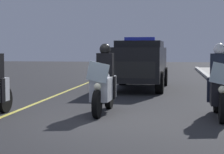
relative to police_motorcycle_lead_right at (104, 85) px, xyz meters
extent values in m
plane|color=#28282B|center=(1.06, 0.22, -0.70)|extent=(80.00, 80.00, 0.00)
cube|color=#E0D14C|center=(1.06, -2.24, -0.70)|extent=(48.00, 0.12, 0.01)
cylinder|color=black|center=(0.36, -2.44, -0.38)|extent=(0.64, 0.16, 0.64)
cube|color=black|center=(0.96, -2.26, -0.08)|extent=(0.18, 0.15, 0.56)
cylinder|color=black|center=(0.76, -0.02, -0.38)|extent=(0.64, 0.14, 0.64)
cylinder|color=black|center=(-0.74, 0.02, -0.38)|extent=(0.64, 0.16, 0.64)
cube|color=silver|center=(0.03, 0.00, -0.08)|extent=(1.21, 0.48, 0.56)
ellipsoid|color=silver|center=(0.08, 0.00, 0.22)|extent=(0.57, 0.34, 0.24)
cube|color=silver|center=(0.66, -0.02, 0.35)|extent=(0.08, 0.56, 0.53)
sphere|color=#F9F4CC|center=(0.72, -0.02, 0.02)|extent=(0.17, 0.17, 0.17)
sphere|color=red|center=(0.53, -0.18, 0.28)|extent=(0.09, 0.09, 0.09)
sphere|color=#1933F2|center=(0.54, 0.14, 0.28)|extent=(0.09, 0.09, 0.09)
cube|color=black|center=(-0.20, 0.01, 0.48)|extent=(0.29, 0.41, 0.60)
cube|color=black|center=(-0.13, 0.20, -0.08)|extent=(0.18, 0.15, 0.56)
cube|color=black|center=(-0.14, -0.20, -0.08)|extent=(0.18, 0.15, 0.56)
sphere|color=black|center=(-0.18, 0.01, 0.88)|extent=(0.28, 0.28, 0.28)
cylinder|color=black|center=(1.01, 2.73, -0.38)|extent=(0.64, 0.14, 0.64)
cylinder|color=black|center=(-0.49, 2.78, -0.38)|extent=(0.64, 0.16, 0.64)
cube|color=black|center=(0.28, 2.75, -0.08)|extent=(1.21, 0.48, 0.56)
ellipsoid|color=black|center=(0.33, 2.75, 0.22)|extent=(0.57, 0.34, 0.24)
cube|color=silver|center=(0.91, 2.73, 0.35)|extent=(0.08, 0.56, 0.53)
sphere|color=#F9F4CC|center=(0.97, 2.73, 0.02)|extent=(0.17, 0.17, 0.17)
sphere|color=red|center=(0.78, 2.58, 0.28)|extent=(0.09, 0.09, 0.09)
cube|color=black|center=(0.05, 2.76, 0.48)|extent=(0.29, 0.41, 0.60)
cube|color=black|center=(0.11, 2.56, -0.08)|extent=(0.18, 0.15, 0.56)
sphere|color=silver|center=(0.07, 2.76, 0.88)|extent=(0.28, 0.28, 0.28)
cube|color=black|center=(-6.07, 0.38, 0.32)|extent=(4.95, 2.05, 1.24)
cube|color=black|center=(-6.37, 0.39, 1.02)|extent=(2.45, 1.82, 0.36)
cube|color=#2633D8|center=(-6.17, 0.38, 1.28)|extent=(0.32, 1.21, 0.14)
cube|color=black|center=(-3.67, 0.31, 0.18)|extent=(0.17, 1.62, 0.56)
cylinder|color=black|center=(-4.50, 1.23, -0.30)|extent=(0.81, 0.30, 0.80)
cylinder|color=black|center=(-4.55, -0.57, -0.30)|extent=(0.81, 0.30, 0.80)
cylinder|color=black|center=(-7.59, 1.33, -0.30)|extent=(0.81, 0.30, 0.80)
cylinder|color=black|center=(-7.65, -0.47, -0.30)|extent=(0.81, 0.30, 0.80)
camera|label=1|loc=(9.63, 1.67, 0.89)|focal=63.71mm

